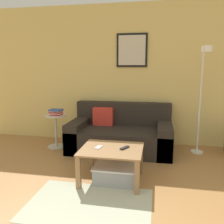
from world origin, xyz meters
TOP-DOWN VIEW (x-y plane):
  - wall_back at (0.00, 3.47)m, footprint 5.60×0.09m
  - area_rug at (-0.01, 1.22)m, footprint 1.30×0.85m
  - couch at (0.06, 2.99)m, footprint 1.73×0.93m
  - coffee_table at (0.13, 1.81)m, footprint 0.77×0.65m
  - storage_bin at (0.18, 1.77)m, footprint 0.54×0.39m
  - floor_lamp at (1.36, 2.93)m, footprint 0.20×0.45m
  - side_table at (-1.10, 2.89)m, footprint 0.37×0.37m
  - book_stack at (-1.08, 2.88)m, footprint 0.23×0.20m
  - remote_control at (0.29, 1.83)m, footprint 0.11×0.15m
  - cell_phone at (-0.04, 1.81)m, footprint 0.09×0.15m

SIDE VIEW (x-z plane):
  - area_rug at x=-0.01m, z-range 0.00..0.01m
  - storage_bin at x=0.18m, z-range 0.00..0.22m
  - couch at x=0.06m, z-range -0.13..0.66m
  - coffee_table at x=0.13m, z-range 0.13..0.55m
  - side_table at x=-1.10m, z-range 0.06..0.65m
  - cell_phone at x=-0.04m, z-range 0.42..0.43m
  - remote_control at x=0.29m, z-range 0.42..0.44m
  - book_stack at x=-1.08m, z-range 0.59..0.70m
  - floor_lamp at x=1.36m, z-range 0.25..1.98m
  - wall_back at x=0.00m, z-range 0.01..2.56m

